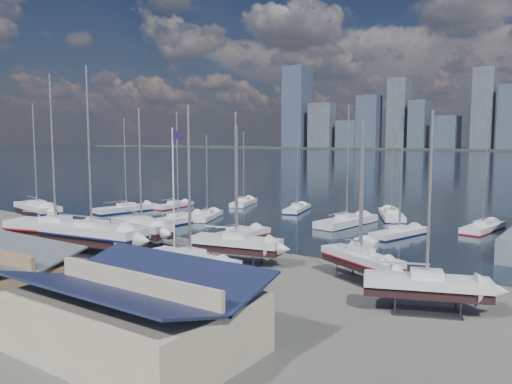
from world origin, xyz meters
The scene contains 26 objects.
ground centered at (0.00, -10.00, 0.00)m, with size 1400.00×1400.00×0.00m, color #605E59.
shed_blue centered at (16.00, -26.00, 2.42)m, with size 13.65×9.45×4.71m.
sailboat_cradle_0 centered at (-28.56, -4.44, 2.13)m, with size 11.03×5.01×17.12m.
sailboat_cradle_1 centered at (-11.93, -12.51, 2.23)m, with size 12.41×6.38×19.07m.
sailboat_cradle_2 centered at (-5.76, -5.62, 2.05)m, with size 9.87×4.55×15.59m.
sailboat_cradle_3 centered at (-6.00, -12.26, 2.25)m, with size 12.60×5.07×19.50m.
sailboat_cradle_4 centered at (8.66, -6.72, 2.01)m, with size 9.23×4.24×14.66m.
sailboat_cradle_5 centered at (10.11, -14.88, 2.01)m, with size 9.24×3.14×14.80m.
sailboat_cradle_6 centered at (21.06, -5.63, 1.95)m, with size 8.44×5.78×13.57m.
sailboat_cradle_7 centered at (27.82, -10.22, 1.97)m, with size 8.77×5.28×14.02m.
sailboat_moored_0 centered at (-27.55, 10.91, 0.31)m, with size 4.96×11.26×16.28m.
sailboat_moored_1 centered at (-24.56, 19.16, 0.31)m, with size 2.94×8.62×12.68m.
sailboat_moored_2 centered at (-16.52, 29.14, 0.32)m, with size 5.56×9.72×14.16m.
sailboat_moored_3 centered at (-12.31, 7.33, 0.31)m, with size 3.56×11.23×16.61m.
sailboat_moored_4 centered at (-11.66, 13.00, 0.32)m, with size 5.56×9.08×13.28m.
sailboat_moored_5 centered at (-4.31, 27.61, 0.31)m, with size 4.62×9.31×13.40m.
sailboat_moored_6 centered at (1.17, 3.50, 0.31)m, with size 3.90×9.90×14.41m.
sailboat_moored_7 centered at (8.33, 19.63, 0.32)m, with size 4.93×12.03×17.64m.
sailboat_moored_8 centered at (11.44, 29.10, 0.31)m, with size 7.39×10.89×15.95m.
sailboat_moored_9 centered at (17.09, 3.46, 0.32)m, with size 4.85×10.11×14.72m.
sailboat_moored_10 centered at (17.11, 15.95, 0.31)m, with size 5.07×9.63×13.87m.
sailboat_moored_11 centered at (25.01, 25.77, 0.31)m, with size 4.19×10.07×14.61m.
car_b centered at (0.54, -20.64, 0.74)m, with size 1.57×4.50×1.48m, color gray.
car_c centered at (3.74, -20.53, 0.76)m, with size 2.53×5.49×1.53m, color gray.
car_d centered at (6.48, -21.81, 0.80)m, with size 2.25×5.53×1.61m, color gray.
flagpole centered at (6.17, -12.53, 7.61)m, with size 1.15×0.12×13.09m.
Camera 1 is at (37.24, -44.70, 12.04)m, focal length 35.00 mm.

